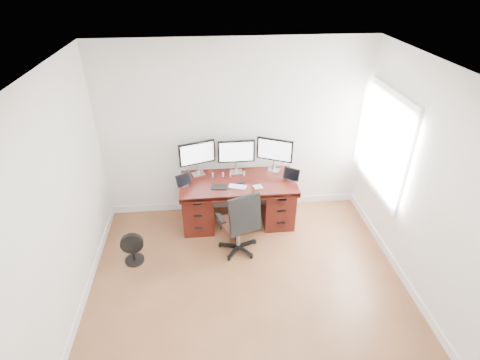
{
  "coord_description": "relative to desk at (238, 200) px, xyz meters",
  "views": [
    {
      "loc": [
        -0.43,
        -2.89,
        3.6
      ],
      "look_at": [
        0.0,
        1.5,
        0.95
      ],
      "focal_mm": 28.0,
      "sensor_mm": 36.0,
      "label": 1
    }
  ],
  "objects": [
    {
      "name": "desk",
      "position": [
        0.0,
        0.0,
        0.0
      ],
      "size": [
        1.7,
        0.8,
        0.75
      ],
      "color": "#3F110C",
      "rests_on": "ground"
    },
    {
      "name": "floor_fan",
      "position": [
        -1.5,
        -0.77,
        -0.19
      ],
      "size": [
        0.31,
        0.26,
        0.45
      ],
      "rotation": [
        0.0,
        0.0,
        0.13
      ],
      "color": "black",
      "rests_on": "ground"
    },
    {
      "name": "back_wall",
      "position": [
        0.0,
        0.42,
        0.95
      ],
      "size": [
        4.0,
        0.1,
        2.7
      ],
      "primitive_type": "cube",
      "color": "white",
      "rests_on": "ground"
    },
    {
      "name": "drawing_tablet",
      "position": [
        -0.28,
        -0.17,
        0.35
      ],
      "size": [
        0.25,
        0.18,
        0.01
      ],
      "primitive_type": "cube",
      "rotation": [
        0.0,
        0.0,
        -0.15
      ],
      "color": "black",
      "rests_on": "desk"
    },
    {
      "name": "figurine_blue",
      "position": [
        -0.37,
        0.12,
        0.39
      ],
      "size": [
        0.03,
        0.03,
        0.08
      ],
      "color": "#5789DC",
      "rests_on": "desk"
    },
    {
      "name": "tablet_left",
      "position": [
        -0.78,
        -0.08,
        0.43
      ],
      "size": [
        0.24,
        0.19,
        0.19
      ],
      "rotation": [
        0.0,
        0.0,
        0.59
      ],
      "color": "silver",
      "rests_on": "desk"
    },
    {
      "name": "tablet_right",
      "position": [
        0.79,
        -0.08,
        0.43
      ],
      "size": [
        0.24,
        0.19,
        0.19
      ],
      "rotation": [
        0.0,
        0.0,
        -0.58
      ],
      "color": "silver",
      "rests_on": "desk"
    },
    {
      "name": "monitor_center",
      "position": [
        0.0,
        0.24,
        0.68
      ],
      "size": [
        0.55,
        0.14,
        0.53
      ],
      "rotation": [
        0.0,
        0.0,
        0.01
      ],
      "color": "silver",
      "rests_on": "desk"
    },
    {
      "name": "figurine_purple",
      "position": [
        -0.21,
        0.12,
        0.39
      ],
      "size": [
        0.03,
        0.03,
        0.08
      ],
      "color": "#965ECF",
      "rests_on": "desk"
    },
    {
      "name": "monitor_left",
      "position": [
        -0.58,
        0.24,
        0.68
      ],
      "size": [
        0.53,
        0.21,
        0.53
      ],
      "rotation": [
        0.0,
        0.0,
        0.33
      ],
      "color": "silver",
      "rests_on": "desk"
    },
    {
      "name": "figurine_yellow",
      "position": [
        0.11,
        0.12,
        0.39
      ],
      "size": [
        0.03,
        0.03,
        0.08
      ],
      "color": "#D2AC53",
      "rests_on": "desk"
    },
    {
      "name": "monitor_right",
      "position": [
        0.58,
        0.24,
        0.68
      ],
      "size": [
        0.51,
        0.27,
        0.53
      ],
      "rotation": [
        0.0,
        0.0,
        -0.44
      ],
      "color": "silver",
      "rests_on": "desk"
    },
    {
      "name": "office_chair",
      "position": [
        -0.04,
        -0.7,
        -0.07
      ],
      "size": [
        0.68,
        0.68,
        1.0
      ],
      "rotation": [
        0.0,
        0.0,
        0.36
      ],
      "color": "black",
      "rests_on": "ground"
    },
    {
      "name": "right_wall",
      "position": [
        2.0,
        -1.72,
        0.95
      ],
      "size": [
        0.1,
        4.5,
        2.7
      ],
      "color": "white",
      "rests_on": "ground"
    },
    {
      "name": "ground",
      "position": [
        0.0,
        -1.83,
        -0.4
      ],
      "size": [
        4.5,
        4.5,
        0.0
      ],
      "primitive_type": "plane",
      "color": "brown",
      "rests_on": "ground"
    },
    {
      "name": "trackpad",
      "position": [
        0.27,
        -0.22,
        0.35
      ],
      "size": [
        0.14,
        0.14,
        0.01
      ],
      "primitive_type": "cube",
      "rotation": [
        0.0,
        0.0,
        0.22
      ],
      "color": "#BABCC1",
      "rests_on": "desk"
    },
    {
      "name": "phone",
      "position": [
        0.03,
        -0.08,
        0.35
      ],
      "size": [
        0.13,
        0.09,
        0.01
      ],
      "primitive_type": "cube",
      "rotation": [
        0.0,
        0.0,
        0.26
      ],
      "color": "black",
      "rests_on": "desk"
    },
    {
      "name": "figurine_pink",
      "position": [
        -0.1,
        0.12,
        0.39
      ],
      "size": [
        0.03,
        0.03,
        0.08
      ],
      "color": "pink",
      "rests_on": "desk"
    },
    {
      "name": "keyboard",
      "position": [
        -0.03,
        -0.19,
        0.36
      ],
      "size": [
        0.27,
        0.18,
        0.01
      ],
      "primitive_type": "cube",
      "rotation": [
        0.0,
        0.0,
        -0.32
      ],
      "color": "white",
      "rests_on": "desk"
    }
  ]
}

